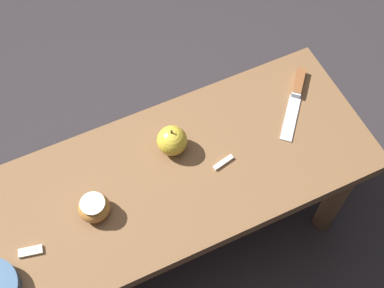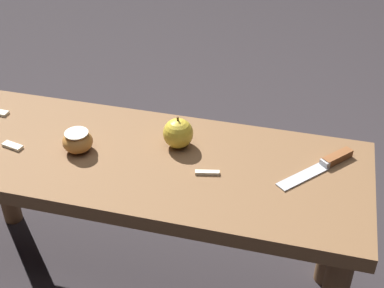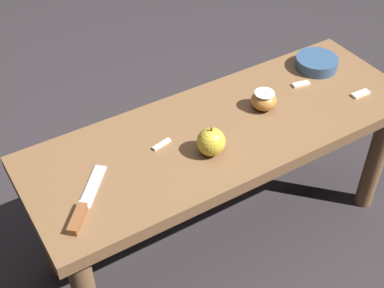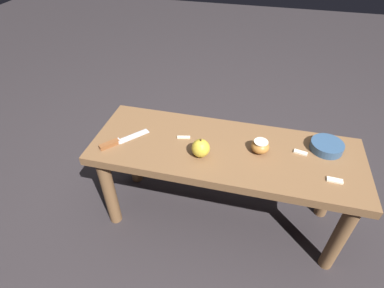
{
  "view_description": "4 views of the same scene",
  "coord_description": "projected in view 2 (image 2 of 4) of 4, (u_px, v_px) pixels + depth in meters",
  "views": [
    {
      "loc": [
        0.15,
        0.57,
        1.7
      ],
      "look_at": [
        -0.14,
        -0.04,
        0.52
      ],
      "focal_mm": 50.0,
      "sensor_mm": 36.0,
      "label": 1
    },
    {
      "loc": [
        -0.42,
        1.02,
        1.3
      ],
      "look_at": [
        -0.14,
        -0.04,
        0.52
      ],
      "focal_mm": 50.0,
      "sensor_mm": 36.0,
      "label": 2
    },
    {
      "loc": [
        -0.7,
        -0.96,
        1.48
      ],
      "look_at": [
        -0.14,
        -0.04,
        0.52
      ],
      "focal_mm": 50.0,
      "sensor_mm": 36.0,
      "label": 3
    },
    {
      "loc": [
        0.09,
        -1.0,
        1.35
      ],
      "look_at": [
        -0.14,
        -0.04,
        0.52
      ],
      "focal_mm": 28.0,
      "sensor_mm": 36.0,
      "label": 4
    }
  ],
  "objects": [
    {
      "name": "knife",
      "position": [
        327.0,
        163.0,
        1.32
      ],
      "size": [
        0.18,
        0.2,
        0.02
      ],
      "rotation": [
        0.0,
        0.0,
        0.86
      ],
      "color": "#B7BABF",
      "rests_on": "wooden_bench"
    },
    {
      "name": "apple_whole",
      "position": [
        178.0,
        133.0,
        1.37
      ],
      "size": [
        0.08,
        0.08,
        0.09
      ],
      "color": "gold",
      "rests_on": "wooden_bench"
    },
    {
      "name": "apple_slice_center",
      "position": [
        207.0,
        173.0,
        1.3
      ],
      "size": [
        0.06,
        0.03,
        0.01
      ],
      "color": "silver",
      "rests_on": "wooden_bench"
    },
    {
      "name": "apple_cut",
      "position": [
        78.0,
        141.0,
        1.36
      ],
      "size": [
        0.08,
        0.08,
        0.06
      ],
      "color": "#B27233",
      "rests_on": "wooden_bench"
    },
    {
      "name": "wooden_bench",
      "position": [
        136.0,
        180.0,
        1.41
      ],
      "size": [
        1.19,
        0.42,
        0.49
      ],
      "color": "brown",
      "rests_on": "ground_plane"
    },
    {
      "name": "ground_plane",
      "position": [
        144.0,
        282.0,
        1.64
      ],
      "size": [
        8.0,
        8.0,
        0.0
      ],
      "primitive_type": "plane",
      "color": "#2D282B"
    },
    {
      "name": "apple_slice_near_bowl",
      "position": [
        13.0,
        146.0,
        1.39
      ],
      "size": [
        0.06,
        0.03,
        0.01
      ],
      "color": "silver",
      "rests_on": "wooden_bench"
    }
  ]
}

